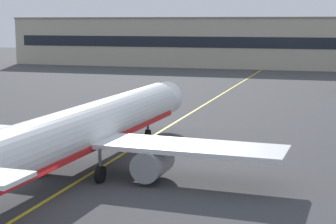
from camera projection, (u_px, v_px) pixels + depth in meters
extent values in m
plane|color=#3D3D3F|center=(38.00, 206.00, 36.89)|extent=(400.00, 400.00, 0.00)
cube|color=yellow|center=(170.00, 126.00, 65.23)|extent=(0.57, 180.00, 0.01)
cylinder|color=white|center=(81.00, 130.00, 44.29)|extent=(5.24, 36.12, 3.80)
cone|color=white|center=(163.00, 99.00, 62.28)|extent=(3.71, 2.74, 3.61)
cube|color=red|center=(81.00, 143.00, 44.46)|extent=(5.05, 33.24, 0.44)
cube|color=black|center=(157.00, 95.00, 60.40)|extent=(2.89, 1.21, 0.60)
cube|color=white|center=(85.00, 139.00, 44.99)|extent=(32.17, 6.08, 0.36)
cylinder|color=gray|center=(12.00, 151.00, 46.26)|extent=(2.44, 3.69, 2.30)
cylinder|color=black|center=(25.00, 146.00, 47.99)|extent=(1.96, 0.26, 1.95)
cylinder|color=gray|center=(153.00, 163.00, 42.23)|extent=(2.44, 3.69, 2.30)
cylinder|color=black|center=(161.00, 158.00, 43.95)|extent=(1.96, 0.26, 1.95)
cylinder|color=#4C4C51|center=(148.00, 124.00, 58.13)|extent=(0.24, 0.24, 1.60)
cylinder|color=black|center=(148.00, 134.00, 58.29)|extent=(0.44, 0.92, 0.90)
cylinder|color=#4C4C51|center=(39.00, 154.00, 43.55)|extent=(0.24, 0.24, 1.60)
cylinder|color=black|center=(40.00, 168.00, 43.72)|extent=(0.45, 1.31, 1.30)
cylinder|color=#4C4C51|center=(100.00, 160.00, 41.85)|extent=(0.24, 0.24, 1.60)
cylinder|color=black|center=(100.00, 174.00, 42.03)|extent=(0.45, 1.31, 1.30)
cone|color=orange|center=(145.00, 133.00, 59.78)|extent=(0.36, 0.36, 0.55)
cylinder|color=white|center=(145.00, 132.00, 59.78)|extent=(0.23, 0.23, 0.07)
cube|color=orange|center=(145.00, 135.00, 59.82)|extent=(0.44, 0.44, 0.03)
cube|color=#B2A893|center=(262.00, 43.00, 145.49)|extent=(137.81, 12.00, 12.73)
cube|color=black|center=(259.00, 43.00, 139.72)|extent=(132.30, 0.12, 2.80)
cube|color=gray|center=(263.00, 18.00, 144.45)|extent=(138.21, 12.40, 0.40)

